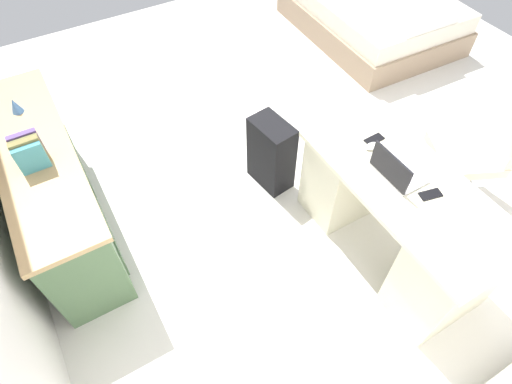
% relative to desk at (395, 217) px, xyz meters
% --- Properties ---
extents(ground_plane, '(6.09, 6.09, 0.00)m').
position_rel_desk_xyz_m(ground_plane, '(1.23, -0.23, -0.39)').
color(ground_plane, silver).
extents(desk, '(1.44, 0.66, 0.75)m').
position_rel_desk_xyz_m(desk, '(0.00, 0.00, 0.00)').
color(desk, beige).
rests_on(desk, ground_plane).
extents(office_chair, '(0.61, 0.61, 0.94)m').
position_rel_desk_xyz_m(office_chair, '(0.12, -0.86, 0.03)').
color(office_chair, black).
rests_on(office_chair, ground_plane).
extents(credenza, '(1.80, 0.48, 0.78)m').
position_rel_desk_xyz_m(credenza, '(1.41, 1.94, -0.00)').
color(credenza, '#4C6B47').
rests_on(credenza, ground_plane).
extents(bed, '(1.95, 1.47, 0.58)m').
position_rel_desk_xyz_m(bed, '(2.39, -1.85, -0.15)').
color(bed, gray).
rests_on(bed, ground_plane).
extents(suitcase_black, '(0.39, 0.27, 0.62)m').
position_rel_desk_xyz_m(suitcase_black, '(1.00, 0.37, -0.08)').
color(suitcase_black, black).
rests_on(suitcase_black, ground_plane).
extents(laptop, '(0.31, 0.22, 0.21)m').
position_rel_desk_xyz_m(laptop, '(0.09, 0.04, 0.41)').
color(laptop, '#B7B7BC').
rests_on(laptop, desk).
extents(computer_mouse, '(0.06, 0.10, 0.03)m').
position_rel_desk_xyz_m(computer_mouse, '(0.35, 0.00, 0.37)').
color(computer_mouse, white).
rests_on(computer_mouse, desk).
extents(cell_phone_near_laptop, '(0.10, 0.15, 0.01)m').
position_rel_desk_xyz_m(cell_phone_near_laptop, '(-0.13, -0.04, 0.36)').
color(cell_phone_near_laptop, black).
rests_on(cell_phone_near_laptop, desk).
extents(cell_phone_by_mouse, '(0.07, 0.14, 0.01)m').
position_rel_desk_xyz_m(cell_phone_by_mouse, '(0.40, -0.06, 0.36)').
color(cell_phone_by_mouse, black).
rests_on(cell_phone_by_mouse, desk).
extents(book_row, '(0.16, 0.17, 0.21)m').
position_rel_desk_xyz_m(book_row, '(1.29, 1.94, 0.49)').
color(book_row, teal).
rests_on(book_row, credenza).
extents(figurine_small, '(0.08, 0.08, 0.11)m').
position_rel_desk_xyz_m(figurine_small, '(1.86, 1.94, 0.44)').
color(figurine_small, '#4C7FBF').
rests_on(figurine_small, credenza).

